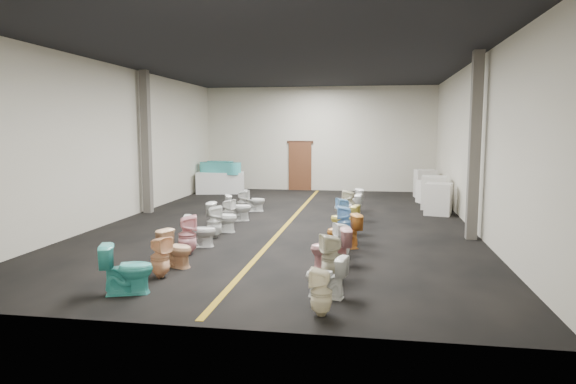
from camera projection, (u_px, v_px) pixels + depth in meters
name	position (u px, v px, depth m)	size (l,w,h in m)	color
floor	(289.00, 222.00, 14.77)	(16.00, 16.00, 0.00)	black
ceiling	(289.00, 63.00, 14.23)	(16.00, 16.00, 0.00)	black
wall_back	(318.00, 139.00, 22.34)	(10.00, 10.00, 0.00)	beige
wall_front	(190.00, 161.00, 6.66)	(10.00, 10.00, 0.00)	beige
wall_left	(124.00, 143.00, 15.31)	(16.00, 16.00, 0.00)	beige
wall_right	(474.00, 145.00, 13.69)	(16.00, 16.00, 0.00)	beige
aisle_stripe	(289.00, 222.00, 14.77)	(0.12, 15.60, 0.01)	#977216
back_door	(300.00, 166.00, 22.55)	(1.00, 0.10, 2.10)	#562D19
door_frame	(300.00, 142.00, 22.43)	(1.15, 0.08, 0.10)	#331C11
column_left	(146.00, 142.00, 16.25)	(0.25, 0.25, 4.50)	#59544C
column_right	(475.00, 146.00, 12.26)	(0.25, 0.25, 4.50)	#59544C
display_table	(220.00, 183.00, 21.55)	(1.98, 0.99, 0.88)	white
bathtub	(220.00, 168.00, 21.47)	(1.84, 0.88, 0.55)	#3CADAF
appliance_crate_a	(438.00, 199.00, 16.04)	(0.77, 0.77, 0.99)	silver
appliance_crate_b	(434.00, 193.00, 17.20)	(0.80, 0.80, 1.11)	silver
appliance_crate_c	(429.00, 192.00, 18.56)	(0.73, 0.73, 0.82)	silver
appliance_crate_d	(425.00, 184.00, 20.02)	(0.77, 0.77, 1.10)	silver
toilet_left_0	(127.00, 269.00, 8.29)	(0.46, 0.81, 0.83)	#3DB3AB
toilet_left_1	(160.00, 257.00, 9.20)	(0.34, 0.35, 0.76)	#FFC18F
toilet_left_2	(176.00, 249.00, 9.93)	(0.40, 0.70, 0.72)	#E4AE81
toilet_left_3	(187.00, 235.00, 10.88)	(0.39, 0.39, 0.86)	#F6ACB5
toilet_left_4	(200.00, 231.00, 11.65)	(0.41, 0.71, 0.73)	silver
toilet_left_5	(214.00, 222.00, 12.57)	(0.36, 0.37, 0.80)	white
toilet_left_6	(223.00, 217.00, 13.33)	(0.44, 0.77, 0.78)	white
toilet_left_7	(228.00, 212.00, 14.28)	(0.33, 0.34, 0.73)	white
toilet_left_8	(238.00, 208.00, 14.98)	(0.43, 0.76, 0.78)	silver
toilet_left_9	(243.00, 203.00, 15.86)	(0.36, 0.37, 0.80)	silver
toilet_left_10	(254.00, 201.00, 16.73)	(0.39, 0.69, 0.70)	silver
toilet_right_0	(321.00, 292.00, 7.30)	(0.31, 0.32, 0.70)	#F2E6C2
toilet_right_1	(326.00, 277.00, 8.11)	(0.38, 0.67, 0.68)	white
toilet_right_2	(332.00, 258.00, 9.00)	(0.38, 0.38, 0.84)	beige
toilet_right_3	(331.00, 248.00, 9.82)	(0.44, 0.77, 0.78)	#D39295
toilet_right_4	(343.00, 240.00, 10.62)	(0.33, 0.34, 0.74)	white
toilet_right_5	(344.00, 232.00, 11.44)	(0.43, 0.76, 0.78)	orange
toilet_right_6	(345.00, 223.00, 12.37)	(0.38, 0.38, 0.83)	#7EB7EC
toilet_right_7	(344.00, 219.00, 13.18)	(0.41, 0.73, 0.74)	#F3DB56
toilet_right_8	(343.00, 212.00, 14.06)	(0.36, 0.37, 0.80)	#81B9E7
toilet_right_9	(348.00, 208.00, 14.87)	(0.45, 0.79, 0.81)	white
toilet_right_10	(349.00, 203.00, 15.67)	(0.37, 0.38, 0.82)	beige
toilet_right_11	(351.00, 201.00, 16.48)	(0.42, 0.75, 0.76)	white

